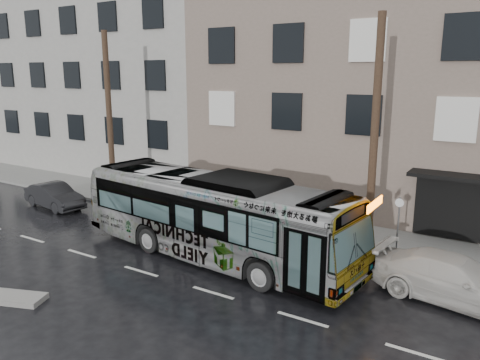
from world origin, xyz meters
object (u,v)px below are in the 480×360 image
object	(u,v)px
utility_pole_front	(374,139)
white_sedan	(455,280)
bus	(213,216)
utility_pole_rear	(109,119)
dark_sedan	(55,196)
sign_post	(398,228)

from	to	relation	value
utility_pole_front	white_sedan	size ratio (longest dim) A/B	1.80
bus	white_sedan	distance (m)	8.61
utility_pole_rear	white_sedan	size ratio (longest dim) A/B	1.80
white_sedan	dark_sedan	world-z (taller)	white_sedan
utility_pole_front	bus	world-z (taller)	utility_pole_front
utility_pole_front	dark_sedan	distance (m)	16.83
utility_pole_rear	sign_post	distance (m)	15.46
utility_pole_front	sign_post	world-z (taller)	utility_pole_front
utility_pole_front	sign_post	size ratio (longest dim) A/B	3.75
utility_pole_front	white_sedan	distance (m)	5.68
utility_pole_front	utility_pole_rear	bearing A→B (deg)	180.00
utility_pole_rear	sign_post	bearing A→B (deg)	0.00
utility_pole_front	bus	distance (m)	6.71
dark_sedan	utility_pole_rear	bearing A→B (deg)	-38.73
utility_pole_rear	dark_sedan	distance (m)	5.04
sign_post	bus	distance (m)	6.97
sign_post	white_sedan	world-z (taller)	sign_post
utility_pole_front	sign_post	bearing A→B (deg)	0.00
utility_pole_rear	sign_post	xyz separation A→B (m)	(15.10, 0.00, -3.30)
utility_pole_rear	white_sedan	distance (m)	18.02
utility_pole_rear	white_sedan	xyz separation A→B (m)	(17.44, -2.25, -3.92)
utility_pole_front	utility_pole_rear	world-z (taller)	same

